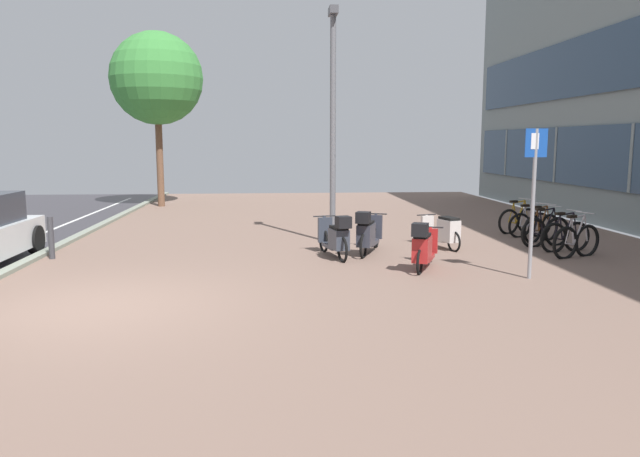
{
  "coord_description": "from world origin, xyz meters",
  "views": [
    {
      "loc": [
        2.59,
        -8.92,
        2.45
      ],
      "look_at": [
        3.34,
        0.15,
        1.13
      ],
      "focal_mm": 33.54,
      "sensor_mm": 36.0,
      "label": 1
    }
  ],
  "objects_px": {
    "scooter_far": "(368,234)",
    "parking_sign": "(534,188)",
    "bicycle_rack_01": "(565,236)",
    "street_tree": "(157,79)",
    "bicycle_rack_04": "(530,224)",
    "bicycle_rack_03": "(541,228)",
    "bollard_far": "(51,238)",
    "bicycle_rack_02": "(545,232)",
    "bicycle_rack_00": "(576,241)",
    "scooter_near": "(423,247)",
    "lamp_post": "(333,115)",
    "bicycle_rack_05": "(518,220)",
    "scooter_extra": "(443,231)",
    "scooter_mid": "(336,237)"
  },
  "relations": [
    {
      "from": "scooter_far",
      "to": "parking_sign",
      "type": "height_order",
      "value": "parking_sign"
    },
    {
      "from": "bicycle_rack_01",
      "to": "scooter_extra",
      "type": "relative_size",
      "value": 0.8
    },
    {
      "from": "bicycle_rack_05",
      "to": "scooter_extra",
      "type": "relative_size",
      "value": 0.8
    },
    {
      "from": "bicycle_rack_02",
      "to": "street_tree",
      "type": "relative_size",
      "value": 0.21
    },
    {
      "from": "bicycle_rack_03",
      "to": "street_tree",
      "type": "relative_size",
      "value": 0.19
    },
    {
      "from": "bicycle_rack_00",
      "to": "bicycle_rack_05",
      "type": "bearing_deg",
      "value": 87.15
    },
    {
      "from": "street_tree",
      "to": "bicycle_rack_02",
      "type": "bearing_deg",
      "value": -42.56
    },
    {
      "from": "bicycle_rack_01",
      "to": "street_tree",
      "type": "bearing_deg",
      "value": 135.85
    },
    {
      "from": "scooter_far",
      "to": "bicycle_rack_03",
      "type": "bearing_deg",
      "value": 16.73
    },
    {
      "from": "bicycle_rack_04",
      "to": "parking_sign",
      "type": "bearing_deg",
      "value": -113.84
    },
    {
      "from": "scooter_far",
      "to": "street_tree",
      "type": "xyz_separation_m",
      "value": [
        -6.33,
        10.51,
        4.33
      ]
    },
    {
      "from": "scooter_far",
      "to": "bollard_far",
      "type": "distance_m",
      "value": 6.75
    },
    {
      "from": "scooter_mid",
      "to": "parking_sign",
      "type": "relative_size",
      "value": 0.66
    },
    {
      "from": "bicycle_rack_02",
      "to": "bollard_far",
      "type": "height_order",
      "value": "bicycle_rack_02"
    },
    {
      "from": "street_tree",
      "to": "bicycle_rack_00",
      "type": "bearing_deg",
      "value": -46.24
    },
    {
      "from": "bicycle_rack_04",
      "to": "bollard_far",
      "type": "xyz_separation_m",
      "value": [
        -11.34,
        -2.03,
        0.12
      ]
    },
    {
      "from": "scooter_far",
      "to": "bollard_far",
      "type": "relative_size",
      "value": 1.97
    },
    {
      "from": "scooter_far",
      "to": "parking_sign",
      "type": "xyz_separation_m",
      "value": [
        2.54,
        -2.57,
        1.19
      ]
    },
    {
      "from": "bollard_far",
      "to": "bicycle_rack_03",
      "type": "bearing_deg",
      "value": 6.75
    },
    {
      "from": "scooter_extra",
      "to": "street_tree",
      "type": "xyz_separation_m",
      "value": [
        -8.2,
        9.91,
        4.39
      ]
    },
    {
      "from": "bicycle_rack_05",
      "to": "bicycle_rack_00",
      "type": "bearing_deg",
      "value": -92.85
    },
    {
      "from": "bicycle_rack_00",
      "to": "bollard_far",
      "type": "height_order",
      "value": "bicycle_rack_00"
    },
    {
      "from": "bicycle_rack_03",
      "to": "lamp_post",
      "type": "distance_m",
      "value": 5.88
    },
    {
      "from": "scooter_near",
      "to": "lamp_post",
      "type": "height_order",
      "value": "lamp_post"
    },
    {
      "from": "bicycle_rack_05",
      "to": "parking_sign",
      "type": "height_order",
      "value": "parking_sign"
    },
    {
      "from": "bicycle_rack_02",
      "to": "bicycle_rack_03",
      "type": "bearing_deg",
      "value": 73.29
    },
    {
      "from": "bicycle_rack_04",
      "to": "lamp_post",
      "type": "height_order",
      "value": "lamp_post"
    },
    {
      "from": "scooter_near",
      "to": "parking_sign",
      "type": "xyz_separation_m",
      "value": [
        1.74,
        -0.87,
        1.2
      ]
    },
    {
      "from": "street_tree",
      "to": "bollard_far",
      "type": "relative_size",
      "value": 7.28
    },
    {
      "from": "bicycle_rack_00",
      "to": "parking_sign",
      "type": "bearing_deg",
      "value": -134.71
    },
    {
      "from": "bicycle_rack_03",
      "to": "scooter_mid",
      "type": "height_order",
      "value": "scooter_mid"
    },
    {
      "from": "bicycle_rack_04",
      "to": "scooter_extra",
      "type": "distance_m",
      "value": 3.1
    },
    {
      "from": "bicycle_rack_05",
      "to": "street_tree",
      "type": "relative_size",
      "value": 0.2
    },
    {
      "from": "bicycle_rack_00",
      "to": "parking_sign",
      "type": "relative_size",
      "value": 0.49
    },
    {
      "from": "lamp_post",
      "to": "street_tree",
      "type": "bearing_deg",
      "value": 122.57
    },
    {
      "from": "scooter_near",
      "to": "bicycle_rack_02",
      "type": "bearing_deg",
      "value": 33.87
    },
    {
      "from": "scooter_near",
      "to": "street_tree",
      "type": "xyz_separation_m",
      "value": [
        -7.13,
        12.21,
        4.35
      ]
    },
    {
      "from": "scooter_extra",
      "to": "scooter_mid",
      "type": "bearing_deg",
      "value": -159.98
    },
    {
      "from": "scooter_far",
      "to": "street_tree",
      "type": "relative_size",
      "value": 0.27
    },
    {
      "from": "scooter_far",
      "to": "bicycle_rack_02",
      "type": "bearing_deg",
      "value": 8.91
    },
    {
      "from": "bicycle_rack_00",
      "to": "bicycle_rack_03",
      "type": "height_order",
      "value": "bicycle_rack_00"
    },
    {
      "from": "scooter_extra",
      "to": "lamp_post",
      "type": "bearing_deg",
      "value": 158.56
    },
    {
      "from": "scooter_far",
      "to": "bicycle_rack_04",
      "type": "bearing_deg",
      "value": 24.22
    },
    {
      "from": "scooter_near",
      "to": "parking_sign",
      "type": "height_order",
      "value": "parking_sign"
    },
    {
      "from": "bicycle_rack_03",
      "to": "bicycle_rack_04",
      "type": "bearing_deg",
      "value": 88.38
    },
    {
      "from": "bicycle_rack_03",
      "to": "lamp_post",
      "type": "height_order",
      "value": "lamp_post"
    },
    {
      "from": "bicycle_rack_00",
      "to": "street_tree",
      "type": "xyz_separation_m",
      "value": [
        -10.73,
        11.2,
        4.44
      ]
    },
    {
      "from": "bicycle_rack_02",
      "to": "bicycle_rack_03",
      "type": "distance_m",
      "value": 0.72
    },
    {
      "from": "lamp_post",
      "to": "bollard_far",
      "type": "height_order",
      "value": "lamp_post"
    },
    {
      "from": "scooter_extra",
      "to": "bicycle_rack_03",
      "type": "bearing_deg",
      "value": 16.15
    }
  ]
}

